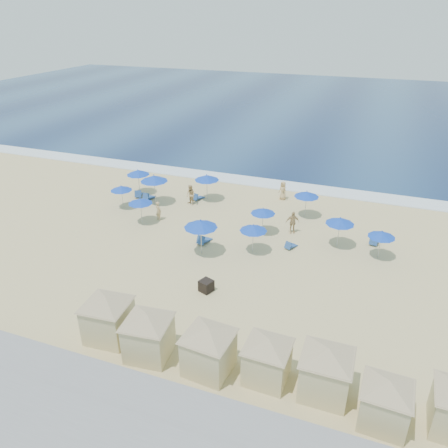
{
  "coord_description": "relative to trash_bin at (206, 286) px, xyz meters",
  "views": [
    {
      "loc": [
        8.84,
        -24.26,
        15.77
      ],
      "look_at": [
        -1.32,
        3.0,
        1.32
      ],
      "focal_mm": 35.0,
      "sensor_mm": 36.0,
      "label": 1
    }
  ],
  "objects": [
    {
      "name": "ground",
      "position": [
        0.02,
        3.64,
        -0.37
      ],
      "size": [
        160.0,
        160.0,
        0.0
      ],
      "primitive_type": "plane",
      "color": "#CBB881",
      "rests_on": "ground"
    },
    {
      "name": "ocean",
      "position": [
        0.02,
        58.64,
        -0.34
      ],
      "size": [
        160.0,
        80.0,
        0.06
      ],
      "primitive_type": "cube",
      "color": "#0D224A",
      "rests_on": "ground"
    },
    {
      "name": "surf_line",
      "position": [
        0.02,
        19.14,
        -0.33
      ],
      "size": [
        160.0,
        2.5,
        0.08
      ],
      "primitive_type": "cube",
      "color": "white",
      "rests_on": "ground"
    },
    {
      "name": "seawall",
      "position": [
        0.02,
        -9.86,
        0.28
      ],
      "size": [
        160.0,
        6.1,
        1.22
      ],
      "color": "gray",
      "rests_on": "ground"
    },
    {
      "name": "trash_bin",
      "position": [
        0.0,
        0.0,
        0.0
      ],
      "size": [
        0.95,
        0.95,
        0.74
      ],
      "primitive_type": "cube",
      "rotation": [
        0.0,
        0.0,
        -0.36
      ],
      "color": "black",
      "rests_on": "ground"
    },
    {
      "name": "cabana_0",
      "position": [
        -3.17,
        -5.69,
        1.3
      ],
      "size": [
        4.63,
        4.63,
        2.91
      ],
      "color": "beige",
      "rests_on": "ground"
    },
    {
      "name": "cabana_1",
      "position": [
        -0.55,
        -6.1,
        1.25
      ],
      "size": [
        4.5,
        4.5,
        2.83
      ],
      "color": "beige",
      "rests_on": "ground"
    },
    {
      "name": "cabana_2",
      "position": [
        2.64,
        -6.02,
        1.26
      ],
      "size": [
        4.52,
        4.52,
        2.84
      ],
      "color": "beige",
      "rests_on": "ground"
    },
    {
      "name": "cabana_3",
      "position": [
        5.39,
        -5.58,
        1.15
      ],
      "size": [
        4.23,
        4.23,
        2.65
      ],
      "color": "beige",
      "rests_on": "ground"
    },
    {
      "name": "cabana_4",
      "position": [
        8.06,
        -5.51,
        1.28
      ],
      "size": [
        4.59,
        4.59,
        2.88
      ],
      "color": "beige",
      "rests_on": "ground"
    },
    {
      "name": "cabana_5",
      "position": [
        10.62,
        -6.25,
        1.12
      ],
      "size": [
        4.14,
        4.14,
        2.6
      ],
      "color": "beige",
      "rests_on": "ground"
    },
    {
      "name": "umbrella_0",
      "position": [
        -12.0,
        12.49,
        1.73
      ],
      "size": [
        2.13,
        2.13,
        2.42
      ],
      "color": "#A5A8AD",
      "rests_on": "ground"
    },
    {
      "name": "umbrella_1",
      "position": [
        -11.67,
        9.07,
        1.47
      ],
      "size": [
        1.86,
        1.86,
        2.12
      ],
      "color": "#A5A8AD",
      "rests_on": "ground"
    },
    {
      "name": "umbrella_2",
      "position": [
        -9.45,
        10.92,
        2.01
      ],
      "size": [
        2.41,
        2.41,
        2.75
      ],
      "color": "#A5A8AD",
      "rests_on": "ground"
    },
    {
      "name": "umbrella_3",
      "position": [
        -8.6,
        7.05,
        1.55
      ],
      "size": [
        1.95,
        1.95,
        2.22
      ],
      "color": "#A5A8AD",
      "rests_on": "ground"
    },
    {
      "name": "umbrella_4",
      "position": [
        -5.41,
        13.26,
        1.8
      ],
      "size": [
        2.2,
        2.2,
        2.51
      ],
      "color": "#A5A8AD",
      "rests_on": "ground"
    },
    {
      "name": "umbrella_5",
      "position": [
        -2.1,
        4.15,
        1.97
      ],
      "size": [
        2.37,
        2.37,
        2.7
      ],
      "color": "#A5A8AD",
      "rests_on": "ground"
    },
    {
      "name": "umbrella_6",
      "position": [
        1.1,
        8.73,
        1.5
      ],
      "size": [
        1.9,
        1.9,
        2.16
      ],
      "color": "#A5A8AD",
      "rests_on": "ground"
    },
    {
      "name": "umbrella_7",
      "position": [
        1.28,
        5.62,
        1.56
      ],
      "size": [
        1.96,
        1.96,
        2.23
      ],
      "color": "#A5A8AD",
      "rests_on": "ground"
    },
    {
      "name": "umbrella_8",
      "position": [
        3.64,
        12.86,
        1.66
      ],
      "size": [
        2.06,
        2.06,
        2.34
      ],
      "color": "#A5A8AD",
      "rests_on": "ground"
    },
    {
      "name": "umbrella_9",
      "position": [
        6.86,
        8.62,
        1.69
      ],
      "size": [
        2.08,
        2.08,
        2.37
      ],
      "color": "#A5A8AD",
      "rests_on": "ground"
    },
    {
      "name": "umbrella_10",
      "position": [
        9.77,
        7.94,
        1.47
      ],
      "size": [
        1.87,
        1.87,
        2.13
      ],
      "color": "#A5A8AD",
      "rests_on": "ground"
    },
    {
      "name": "beach_chair_0",
      "position": [
        -11.67,
        11.73,
        -0.11
      ],
      "size": [
        1.09,
        1.48,
        0.74
      ],
      "color": "#254A88",
      "rests_on": "ground"
    },
    {
      "name": "beach_chair_1",
      "position": [
        -10.47,
        11.4,
        -0.1
      ],
      "size": [
        0.7,
        1.43,
        0.77
      ],
      "color": "#254A88",
      "rests_on": "ground"
    },
    {
      "name": "beach_chair_2",
      "position": [
        -6.26,
        12.97,
        -0.12
      ],
      "size": [
        0.9,
        1.39,
        0.71
      ],
      "color": "#254A88",
      "rests_on": "ground"
    },
    {
      "name": "beach_chair_3",
      "position": [
        -2.55,
        5.58,
        -0.11
      ],
      "size": [
        0.84,
        1.47,
        0.76
      ],
      "color": "#254A88",
      "rests_on": "ground"
    },
    {
      "name": "beach_chair_4",
      "position": [
        3.69,
        7.1,
        -0.16
      ],
      "size": [
        0.89,
        1.22,
        0.61
      ],
      "color": "#254A88",
      "rests_on": "ground"
    },
    {
      "name": "beach_chair_5",
      "position": [
        9.39,
        9.92,
        -0.12
      ],
      "size": [
        0.78,
        1.39,
        0.72
      ],
      "color": "#254A88",
      "rests_on": "ground"
    },
    {
      "name": "beachgoer_0",
      "position": [
        -7.58,
        8.03,
        0.44
      ],
      "size": [
        0.7,
        0.6,
        1.61
      ],
      "primitive_type": "imported",
      "rotation": [
        0.0,
        0.0,
        2.7
      ],
      "color": "tan",
      "rests_on": "ground"
    },
    {
      "name": "beachgoer_1",
      "position": [
        -6.37,
        11.78,
        0.54
      ],
      "size": [
        1.11,
        1.02,
        1.83
      ],
      "primitive_type": "imported",
      "rotation": [
        0.0,
        0.0,
        5.81
      ],
      "color": "tan",
      "rests_on": "ground"
    },
    {
      "name": "beachgoer_2",
      "position": [
        3.26,
        9.6,
        0.52
      ],
      "size": [
        1.13,
        0.81,
        1.78
      ],
      "primitive_type": "imported",
      "rotation": [
        0.0,
        0.0,
        0.41
      ],
      "color": "tan",
      "rests_on": "ground"
    },
    {
      "name": "beachgoer_3",
      "position": [
        1.0,
        15.81,
        0.49
      ],
      "size": [
        1.0,
        0.9,
        1.72
      ],
      "primitive_type": "imported",
      "rotation": [
        0.0,
        0.0,
        5.75
      ],
      "color": "tan",
      "rests_on": "ground"
    }
  ]
}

